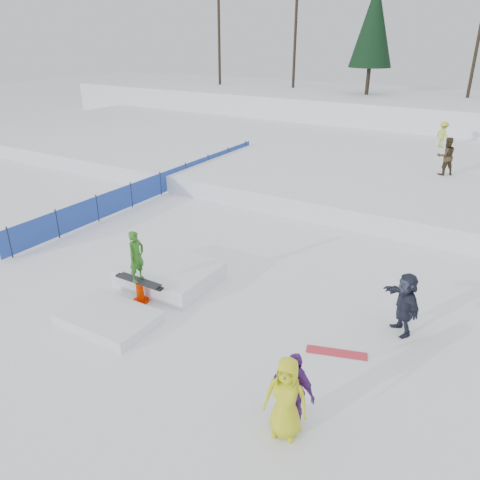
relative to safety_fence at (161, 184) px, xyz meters
The scene contains 11 objects.
ground 9.28m from the safety_fence, 45.44° to the right, with size 120.00×120.00×0.00m, color white.
snow_berm 24.29m from the safety_fence, 74.48° to the left, with size 60.00×14.00×2.40m, color white.
snow_midrise 11.43m from the safety_fence, 55.34° to the left, with size 50.00×18.00×0.80m, color white.
safety_fence is the anchor object (origin of this frame).
walker_olive 13.07m from the safety_fence, 33.78° to the left, with size 0.84×0.65×1.72m, color #372A18.
walker_ygreen 16.41m from the safety_fence, 53.53° to the left, with size 0.94×0.54×1.45m, color gold.
spectator_purple 14.42m from the safety_fence, 40.25° to the right, with size 0.93×0.39×1.60m, color #632796.
spectator_yellow 14.61m from the safety_fence, 41.17° to the right, with size 0.81×0.53×1.66m, color #CDD31B.
spectator_dark 13.14m from the safety_fence, 23.45° to the right, with size 1.51×0.48×1.62m, color #222737.
loose_board_red 12.98m from the safety_fence, 32.00° to the right, with size 1.40×0.28×0.03m, color #BA2A36.
jib_rail_feature 8.89m from the safety_fence, 51.30° to the right, with size 2.60×4.40×2.11m.
Camera 1 is at (7.16, -9.02, 6.82)m, focal length 35.00 mm.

